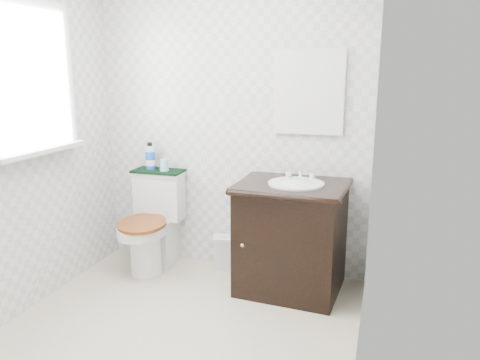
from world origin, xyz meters
The scene contains 13 objects.
floor centered at (0.00, 0.00, 0.00)m, with size 2.40×2.40×0.00m, color beige.
wall_back centered at (0.00, 1.20, 1.20)m, with size 2.40×2.40×0.00m, color silver.
wall_left centered at (-1.10, 0.00, 1.20)m, with size 2.40×2.40×0.00m, color silver.
wall_right centered at (1.10, 0.00, 1.20)m, with size 2.40×2.40×0.00m, color silver.
window centered at (-1.07, 0.25, 1.55)m, with size 0.02×0.70×0.90m, color white.
mirror centered at (0.61, 1.18, 1.45)m, with size 0.50×0.02×0.60m, color silver.
toilet centered at (-0.60, 0.97, 0.35)m, with size 0.48×0.67×0.79m.
vanity centered at (0.57, 0.90, 0.43)m, with size 0.80×0.70×0.92m.
trash_bin centered at (-0.02, 1.10, 0.14)m, with size 0.23×0.20×0.28m.
towel centered at (-0.60, 1.09, 0.79)m, with size 0.42×0.22×0.02m, color black.
mouthwash_bottle centered at (-0.68, 1.11, 0.91)m, with size 0.08×0.08×0.22m.
cup centered at (-0.54, 1.08, 0.85)m, with size 0.08×0.08×0.09m, color #80B9D2.
soap_bar centered at (0.51, 1.04, 0.83)m, with size 0.07×0.05×0.02m, color #196D7B.
Camera 1 is at (1.18, -2.31, 1.62)m, focal length 35.00 mm.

